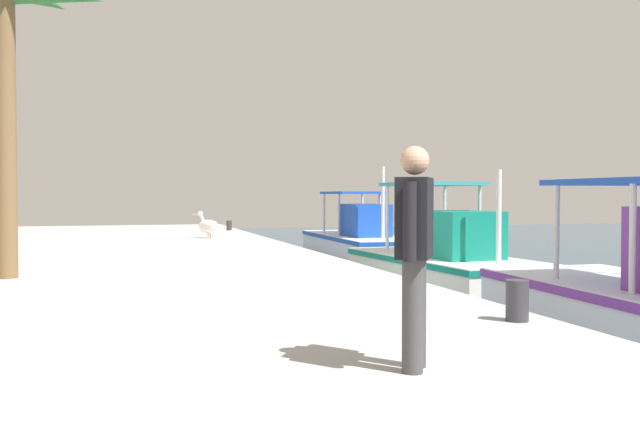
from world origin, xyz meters
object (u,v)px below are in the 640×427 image
object	(u,v)px
fishing_boat_second	(445,264)
pelican	(208,225)
fisherman_standing	(415,245)
mooring_bollard_second	(517,301)
palm_tree	(2,12)
mooring_bollard_nearest	(229,225)
fishing_boat_nearest	(358,241)

from	to	relation	value
fishing_boat_second	pelican	world-z (taller)	fishing_boat_second
fisherman_standing	mooring_bollard_second	size ratio (longest dim) A/B	3.91
fishing_boat_second	palm_tree	bearing A→B (deg)	-78.16
mooring_bollard_nearest	mooring_bollard_second	size ratio (longest dim) A/B	0.82
fisherman_standing	palm_tree	distance (m)	8.90
fishing_boat_nearest	pelican	size ratio (longest dim) A/B	7.64
fishing_boat_nearest	fishing_boat_second	xyz separation A→B (m)	(7.41, -0.56, -0.01)
fisherman_standing	fishing_boat_second	bearing A→B (deg)	152.21
mooring_bollard_second	palm_tree	world-z (taller)	palm_tree
fisherman_standing	mooring_bollard_second	bearing A→B (deg)	130.04
mooring_bollard_second	palm_tree	size ratio (longest dim) A/B	0.09
pelican	mooring_bollard_nearest	size ratio (longest dim) A/B	2.39
mooring_bollard_nearest	palm_tree	world-z (taller)	palm_tree
mooring_bollard_second	palm_tree	distance (m)	9.07
pelican	mooring_bollard_second	bearing A→B (deg)	5.19
fishing_boat_second	fisherman_standing	xyz separation A→B (m)	(9.12, -4.81, 1.14)
mooring_bollard_second	fisherman_standing	bearing A→B (deg)	-49.96
fishing_boat_nearest	fishing_boat_second	size ratio (longest dim) A/B	1.14
pelican	fishing_boat_nearest	bearing A→B (deg)	90.10
fisherman_standing	mooring_bollard_nearest	distance (m)	21.13
fishing_boat_second	mooring_bollard_second	world-z (taller)	fishing_boat_second
mooring_bollard_nearest	pelican	bearing A→B (deg)	-16.76
fishing_boat_nearest	palm_tree	bearing A→B (deg)	-45.06
pelican	fisherman_standing	world-z (taller)	fisherman_standing
fishing_boat_nearest	mooring_bollard_second	distance (m)	15.35
fishing_boat_second	pelican	bearing A→B (deg)	-149.99
fishing_boat_nearest	fishing_boat_second	world-z (taller)	fishing_boat_nearest
fishing_boat_nearest	mooring_bollard_nearest	bearing A→B (deg)	-142.29
fishing_boat_second	mooring_bollard_second	size ratio (longest dim) A/B	13.13
fisherman_standing	mooring_bollard_nearest	bearing A→B (deg)	174.87
pelican	mooring_bollard_second	world-z (taller)	pelican
mooring_bollard_nearest	mooring_bollard_second	world-z (taller)	mooring_bollard_second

